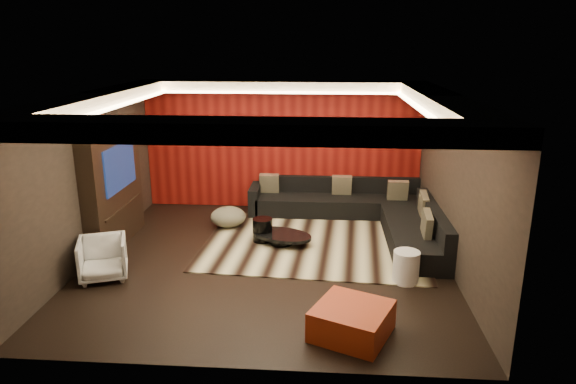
# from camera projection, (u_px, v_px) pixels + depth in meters

# --- Properties ---
(floor) EXTENTS (6.00, 6.00, 0.02)m
(floor) POSITION_uv_depth(u_px,v_px,m) (268.00, 261.00, 8.73)
(floor) COLOR black
(floor) RESTS_ON ground
(ceiling) EXTENTS (6.00, 6.00, 0.02)m
(ceiling) POSITION_uv_depth(u_px,v_px,m) (266.00, 94.00, 7.93)
(ceiling) COLOR silver
(ceiling) RESTS_ON ground
(wall_back) EXTENTS (6.00, 0.02, 2.80)m
(wall_back) POSITION_uv_depth(u_px,v_px,m) (282.00, 145.00, 11.21)
(wall_back) COLOR black
(wall_back) RESTS_ON ground
(wall_left) EXTENTS (0.02, 6.00, 2.80)m
(wall_left) POSITION_uv_depth(u_px,v_px,m) (87.00, 178.00, 8.54)
(wall_left) COLOR black
(wall_left) RESTS_ON ground
(wall_right) EXTENTS (0.02, 6.00, 2.80)m
(wall_right) POSITION_uv_depth(u_px,v_px,m) (456.00, 185.00, 8.12)
(wall_right) COLOR black
(wall_right) RESTS_ON ground
(red_feature_wall) EXTENTS (5.98, 0.05, 2.78)m
(red_feature_wall) POSITION_uv_depth(u_px,v_px,m) (282.00, 146.00, 11.17)
(red_feature_wall) COLOR #6B0C0A
(red_feature_wall) RESTS_ON ground
(soffit_back) EXTENTS (6.00, 0.60, 0.22)m
(soffit_back) POSITION_uv_depth(u_px,v_px,m) (281.00, 87.00, 10.54)
(soffit_back) COLOR silver
(soffit_back) RESTS_ON ground
(soffit_front) EXTENTS (6.00, 0.60, 0.22)m
(soffit_front) POSITION_uv_depth(u_px,v_px,m) (237.00, 130.00, 5.38)
(soffit_front) COLOR silver
(soffit_front) RESTS_ON ground
(soffit_left) EXTENTS (0.60, 4.80, 0.22)m
(soffit_left) POSITION_uv_depth(u_px,v_px,m) (97.00, 100.00, 8.15)
(soffit_left) COLOR silver
(soffit_left) RESTS_ON ground
(soffit_right) EXTENTS (0.60, 4.80, 0.22)m
(soffit_right) POSITION_uv_depth(u_px,v_px,m) (443.00, 103.00, 7.77)
(soffit_right) COLOR silver
(soffit_right) RESTS_ON ground
(cove_back) EXTENTS (4.80, 0.08, 0.04)m
(cove_back) POSITION_uv_depth(u_px,v_px,m) (279.00, 93.00, 10.24)
(cove_back) COLOR #FFD899
(cove_back) RESTS_ON ground
(cove_front) EXTENTS (4.80, 0.08, 0.04)m
(cove_front) POSITION_uv_depth(u_px,v_px,m) (242.00, 133.00, 5.73)
(cove_front) COLOR #FFD899
(cove_front) RESTS_ON ground
(cove_left) EXTENTS (0.08, 4.80, 0.04)m
(cove_left) POSITION_uv_depth(u_px,v_px,m) (119.00, 106.00, 8.15)
(cove_left) COLOR #FFD899
(cove_left) RESTS_ON ground
(cove_right) EXTENTS (0.08, 4.80, 0.04)m
(cove_right) POSITION_uv_depth(u_px,v_px,m) (420.00, 109.00, 7.82)
(cove_right) COLOR #FFD899
(cove_right) RESTS_ON ground
(tv_surround) EXTENTS (0.30, 2.00, 2.20)m
(tv_surround) POSITION_uv_depth(u_px,v_px,m) (113.00, 186.00, 9.18)
(tv_surround) COLOR black
(tv_surround) RESTS_ON ground
(tv_screen) EXTENTS (0.04, 1.30, 0.80)m
(tv_screen) POSITION_uv_depth(u_px,v_px,m) (120.00, 167.00, 9.07)
(tv_screen) COLOR black
(tv_screen) RESTS_ON ground
(tv_shelf) EXTENTS (0.04, 1.60, 0.04)m
(tv_shelf) POSITION_uv_depth(u_px,v_px,m) (124.00, 207.00, 9.29)
(tv_shelf) COLOR black
(tv_shelf) RESTS_ON ground
(rug) EXTENTS (4.18, 3.25, 0.02)m
(rug) POSITION_uv_depth(u_px,v_px,m) (315.00, 244.00, 9.43)
(rug) COLOR beige
(rug) RESTS_ON floor
(coffee_table) EXTENTS (1.48, 1.48, 0.19)m
(coffee_table) POSITION_uv_depth(u_px,v_px,m) (282.00, 238.00, 9.39)
(coffee_table) COLOR black
(coffee_table) RESTS_ON rug
(drum_stool) EXTENTS (0.46, 0.46, 0.43)m
(drum_stool) POSITION_uv_depth(u_px,v_px,m) (263.00, 230.00, 9.49)
(drum_stool) COLOR black
(drum_stool) RESTS_ON rug
(striped_pouf) EXTENTS (0.78, 0.78, 0.39)m
(striped_pouf) POSITION_uv_depth(u_px,v_px,m) (228.00, 217.00, 10.25)
(striped_pouf) COLOR #BDB892
(striped_pouf) RESTS_ON rug
(white_side_table) EXTENTS (0.44, 0.44, 0.50)m
(white_side_table) POSITION_uv_depth(u_px,v_px,m) (406.00, 267.00, 7.89)
(white_side_table) COLOR white
(white_side_table) RESTS_ON floor
(orange_ottoman) EXTENTS (1.17, 1.17, 0.39)m
(orange_ottoman) POSITION_uv_depth(u_px,v_px,m) (352.00, 321.00, 6.48)
(orange_ottoman) COLOR #AC3716
(orange_ottoman) RESTS_ON floor
(armchair) EXTENTS (0.91, 0.92, 0.66)m
(armchair) POSITION_uv_depth(u_px,v_px,m) (103.00, 258.00, 8.01)
(armchair) COLOR silver
(armchair) RESTS_ON floor
(sectional_sofa) EXTENTS (3.65, 3.50, 0.75)m
(sectional_sofa) POSITION_uv_depth(u_px,v_px,m) (364.00, 213.00, 10.31)
(sectional_sofa) COLOR black
(sectional_sofa) RESTS_ON floor
(throw_pillows) EXTENTS (3.34, 2.75, 0.50)m
(throw_pillows) POSITION_uv_depth(u_px,v_px,m) (367.00, 196.00, 10.22)
(throw_pillows) COLOR tan
(throw_pillows) RESTS_ON sectional_sofa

